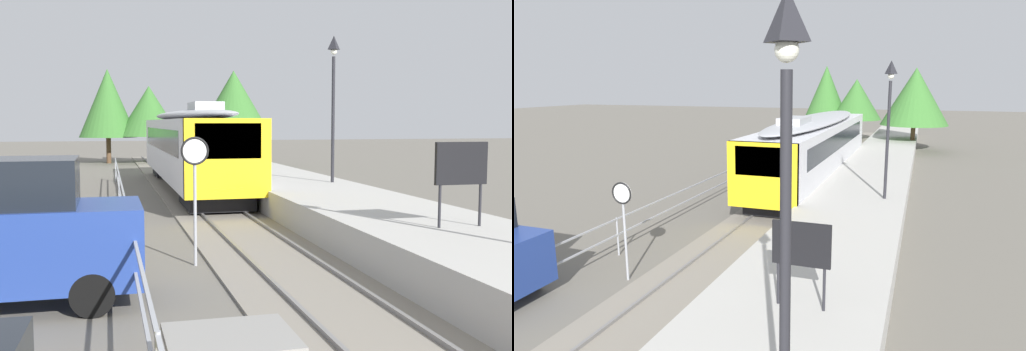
# 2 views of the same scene
# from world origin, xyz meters

# --- Properties ---
(ground_plane) EXTENTS (160.00, 160.00, 0.00)m
(ground_plane) POSITION_xyz_m (-3.00, 22.00, 0.00)
(ground_plane) COLOR #6B665B
(track_rails) EXTENTS (3.20, 60.00, 0.14)m
(track_rails) POSITION_xyz_m (0.00, 22.00, 0.03)
(track_rails) COLOR gray
(track_rails) RESTS_ON ground
(commuter_train) EXTENTS (2.82, 18.06, 3.74)m
(commuter_train) POSITION_xyz_m (0.00, 25.22, 2.14)
(commuter_train) COLOR silver
(commuter_train) RESTS_ON track_rails
(station_platform) EXTENTS (3.90, 60.00, 0.90)m
(station_platform) POSITION_xyz_m (3.25, 22.00, 0.45)
(station_platform) COLOR #B7B5AD
(station_platform) RESTS_ON ground
(platform_lamp_mid_platform) EXTENTS (0.34, 0.34, 5.35)m
(platform_lamp_mid_platform) POSITION_xyz_m (4.38, 18.60, 4.62)
(platform_lamp_mid_platform) COLOR #232328
(platform_lamp_mid_platform) RESTS_ON station_platform
(platform_notice_board) EXTENTS (1.20, 0.08, 1.80)m
(platform_notice_board) POSITION_xyz_m (3.52, 8.93, 2.19)
(platform_notice_board) COLOR #232328
(platform_notice_board) RESTS_ON station_platform
(speed_limit_sign) EXTENTS (0.61, 0.10, 2.81)m
(speed_limit_sign) POSITION_xyz_m (-1.89, 10.52, 2.12)
(speed_limit_sign) COLOR #9EA0A5
(speed_limit_sign) RESTS_ON ground
(carpark_fence) EXTENTS (0.06, 36.06, 1.25)m
(carpark_fence) POSITION_xyz_m (-3.30, 12.00, 0.91)
(carpark_fence) COLOR #9EA0A5
(carpark_fence) RESTS_ON ground
(tree_behind_carpark) EXTENTS (5.36, 5.36, 6.69)m
(tree_behind_carpark) POSITION_xyz_m (4.91, 39.00, 4.41)
(tree_behind_carpark) COLOR brown
(tree_behind_carpark) RESTS_ON ground
(tree_behind_station_far) EXTENTS (4.81, 4.81, 5.88)m
(tree_behind_station_far) POSITION_xyz_m (-0.54, 44.48, 3.96)
(tree_behind_station_far) COLOR brown
(tree_behind_station_far) RESTS_ON ground
(tree_distant_left) EXTENTS (4.34, 4.34, 7.16)m
(tree_distant_left) POSITION_xyz_m (-3.59, 45.05, 4.56)
(tree_distant_left) COLOR brown
(tree_distant_left) RESTS_ON ground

